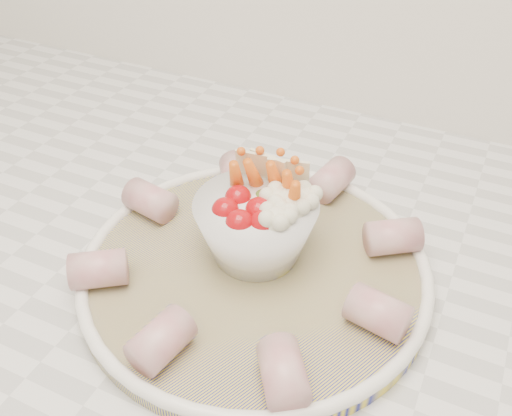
% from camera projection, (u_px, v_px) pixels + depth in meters
% --- Properties ---
extents(serving_platter, '(0.43, 0.43, 0.02)m').
position_uv_depth(serving_platter, '(255.00, 268.00, 0.53)').
color(serving_platter, navy).
rests_on(serving_platter, kitchen_counter).
extents(veggie_bowl, '(0.11, 0.11, 0.09)m').
position_uv_depth(veggie_bowl, '(259.00, 222.00, 0.52)').
color(veggie_bowl, white).
rests_on(veggie_bowl, serving_platter).
extents(cured_meat_rolls, '(0.30, 0.31, 0.03)m').
position_uv_depth(cured_meat_rolls, '(254.00, 251.00, 0.52)').
color(cured_meat_rolls, '#B1515C').
rests_on(cured_meat_rolls, serving_platter).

